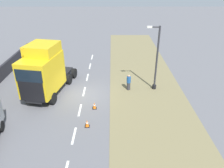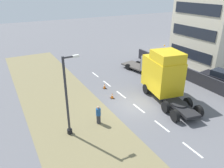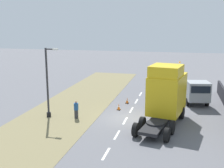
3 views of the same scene
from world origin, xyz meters
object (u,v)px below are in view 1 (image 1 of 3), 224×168
(lamp_post, at_px, (156,63))
(traffic_cone_trailing, at_px, (87,123))
(lorry_cab, at_px, (44,71))
(traffic_cone_lead, at_px, (94,106))
(pedestrian, at_px, (129,83))

(lamp_post, height_order, traffic_cone_trailing, lamp_post)
(lorry_cab, bearing_deg, lamp_post, -161.60)
(traffic_cone_lead, xyz_separation_m, traffic_cone_trailing, (0.37, 2.42, 0.00))
(traffic_cone_trailing, bearing_deg, pedestrian, -121.10)
(lamp_post, xyz_separation_m, traffic_cone_lead, (5.55, 3.50, -2.47))
(lorry_cab, xyz_separation_m, lamp_post, (-10.10, -1.32, 0.31))
(lorry_cab, relative_size, traffic_cone_lead, 13.34)
(lorry_cab, xyz_separation_m, traffic_cone_trailing, (-4.17, 4.61, -2.16))
(traffic_cone_trailing, bearing_deg, lorry_cab, -47.87)
(lorry_cab, height_order, traffic_cone_lead, lorry_cab)
(pedestrian, xyz_separation_m, traffic_cone_lead, (3.09, 3.31, -0.49))
(lorry_cab, distance_m, traffic_cone_trailing, 6.58)
(pedestrian, distance_m, traffic_cone_lead, 4.55)
(traffic_cone_lead, relative_size, traffic_cone_trailing, 1.00)
(traffic_cone_trailing, bearing_deg, lamp_post, -135.01)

